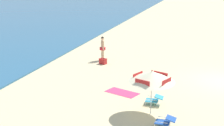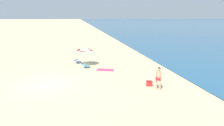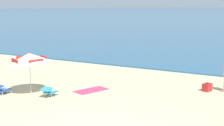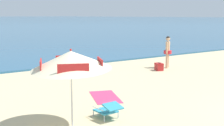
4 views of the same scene
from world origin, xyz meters
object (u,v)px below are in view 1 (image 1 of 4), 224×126
Objects in this scene: lounge_chair_beside_umbrella at (165,121)px; person_standing_near_shore at (103,47)px; beach_umbrella_striped_main at (152,76)px; lounge_chair_under_umbrella at (154,99)px; beach_towel at (122,93)px; cooler_box at (103,61)px.

person_standing_near_shore is (9.80, 5.97, 0.76)m from lounge_chair_beside_umbrella.
beach_umbrella_striped_main reaches higher than lounge_chair_under_umbrella.
beach_towel is (2.34, 1.98, -1.82)m from beach_umbrella_striped_main.
beach_umbrella_striped_main is 4.91× the size of cooler_box.
beach_towel is (3.51, 2.81, -0.27)m from lounge_chair_beside_umbrella.
lounge_chair_beside_umbrella is at bearing -141.28° from beach_towel.
lounge_chair_beside_umbrella is 11.50m from person_standing_near_shore.
lounge_chair_under_umbrella is at bearing -143.67° from cooler_box.
person_standing_near_shore is at bearing 30.81° from beach_umbrella_striped_main.
person_standing_near_shore reaches higher than lounge_chair_under_umbrella.
cooler_box is at bearing 27.92° from beach_towel.
beach_towel is at bearing 40.30° from beach_umbrella_striped_main.
cooler_box is 6.04m from beach_towel.
lounge_chair_beside_umbrella is at bearing -144.68° from beach_umbrella_striped_main.
lounge_chair_beside_umbrella is 0.49× the size of beach_towel.
cooler_box reaches higher than beach_towel.
person_standing_near_shore is (8.63, 5.14, -0.78)m from beach_umbrella_striped_main.
cooler_box is (8.84, 5.64, -0.08)m from lounge_chair_beside_umbrella.
lounge_chair_beside_umbrella is 0.49× the size of person_standing_near_shore.
person_standing_near_shore is at bearing 31.37° from lounge_chair_beside_umbrella.
person_standing_near_shore is at bearing 19.34° from cooler_box.
cooler_box is at bearing 32.53° from lounge_chair_beside_umbrella.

